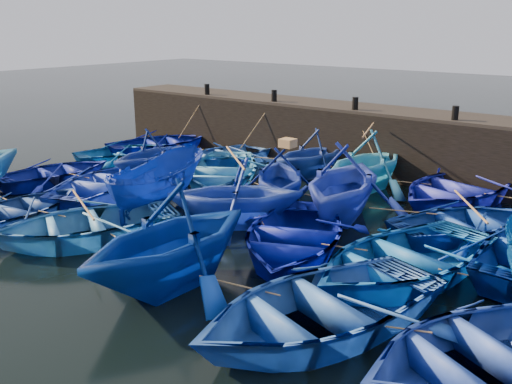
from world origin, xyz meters
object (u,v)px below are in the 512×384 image
Objects in this scene: boat_8 at (220,172)px; wooden_crate at (288,143)px; boat_0 at (160,143)px; boat_13 at (56,172)px.

wooden_crate is at bearing -39.25° from boat_8.
boat_8 is at bearing 175.37° from boat_0.
boat_0 is 9.91m from wooden_crate.
wooden_crate is at bearing -149.95° from boat_13.
boat_0 reaches higher than boat_13.
boat_8 reaches higher than boat_13.
boat_13 is at bearing -178.81° from boat_8.
wooden_crate reaches higher than boat_8.
boat_8 is 1.32× the size of boat_13.
wooden_crate is at bearing -179.05° from boat_0.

